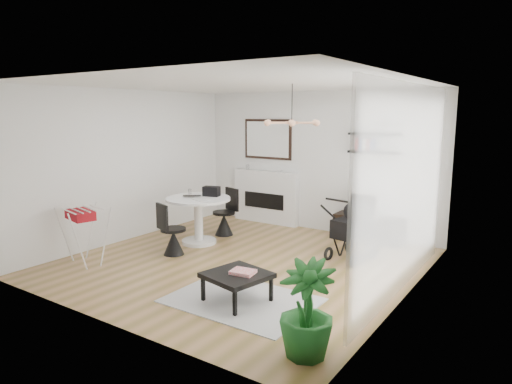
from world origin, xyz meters
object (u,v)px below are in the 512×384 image
Objects in this scene: tv_console at (369,228)px; drying_rack at (85,235)px; crt_tv at (367,203)px; dining_table at (198,213)px; stroller at (354,231)px; fireplace at (266,190)px; potted_plant at (307,310)px; coffee_table at (237,276)px.

drying_rack is (-3.15, -3.64, 0.23)m from tv_console.
crt_tv is at bearing -175.65° from tv_console.
crt_tv is 3.02m from dining_table.
dining_table is 1.30× the size of drying_rack.
tv_console is 1.19× the size of stroller.
fireplace is at bearing 176.32° from tv_console.
drying_rack is (-0.71, -1.81, -0.09)m from dining_table.
coffee_table is at bearing 153.02° from potted_plant.
stroller is 2.48m from coffee_table.
stroller is at bearing -82.13° from tv_console.
dining_table is 4.09m from potted_plant.
coffee_table is at bearing -62.18° from fireplace.
fireplace reaches higher than crt_tv.
fireplace is 2.27m from crt_tv.
dining_table reaches higher than coffee_table.
fireplace reaches higher than coffee_table.
stroller is at bearing 77.66° from coffee_table.
fireplace is at bearing 91.35° from drying_rack.
stroller is (2.45, -1.23, -0.24)m from fireplace.
crt_tv is at bearing 63.46° from drying_rack.
stroller reaches higher than coffee_table.
stroller is 1.09× the size of potted_plant.
potted_plant is (1.30, -0.66, 0.14)m from coffee_table.
tv_console is 0.46m from crt_tv.
crt_tv is at bearing 103.04° from potted_plant.
crt_tv reaches higher than tv_console.
crt_tv is 0.61× the size of drying_rack.
stroller is 1.26× the size of coffee_table.
tv_console is 1.41× the size of drying_rack.
dining_table is at bearing -142.65° from crt_tv.
fireplace is at bearing 176.17° from crt_tv.
potted_plant reaches higher than coffee_table.
crt_tv is (-0.04, -0.00, 0.46)m from tv_console.
crt_tv is 3.53m from coffee_table.
drying_rack is at bearing -111.42° from dining_table.
coffee_table is at bearing -95.49° from crt_tv.
fireplace is 3.89m from drying_rack.
dining_table is at bearing -143.09° from tv_console.
tv_console is (2.30, -0.15, -0.45)m from fireplace.
coffee_table is at bearing -38.89° from dining_table.
coffee_table is at bearing -96.18° from tv_console.
tv_console is 2.32× the size of crt_tv.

